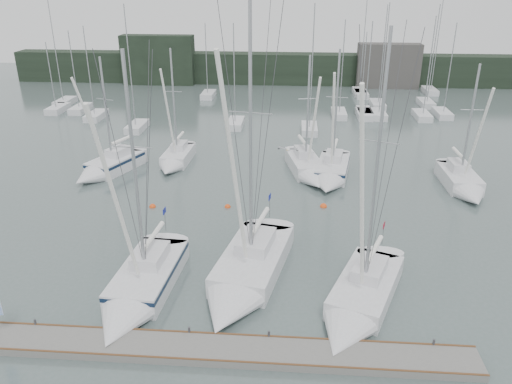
# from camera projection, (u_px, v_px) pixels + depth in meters

# --- Properties ---
(ground) EXTENTS (160.00, 160.00, 0.00)m
(ground) POSITION_uv_depth(u_px,v_px,m) (238.00, 294.00, 28.75)
(ground) COLOR #4E5F5B
(ground) RESTS_ON ground
(dock) EXTENTS (24.00, 2.00, 0.40)m
(dock) POSITION_uv_depth(u_px,v_px,m) (226.00, 350.00, 24.09)
(dock) COLOR #60605C
(dock) RESTS_ON ground
(far_treeline) EXTENTS (90.00, 4.00, 5.00)m
(far_treeline) POSITION_uv_depth(u_px,v_px,m) (278.00, 69.00, 84.50)
(far_treeline) COLOR black
(far_treeline) RESTS_ON ground
(far_building_left) EXTENTS (12.00, 3.00, 8.00)m
(far_building_left) POSITION_uv_depth(u_px,v_px,m) (158.00, 60.00, 83.48)
(far_building_left) COLOR black
(far_building_left) RESTS_ON ground
(far_building_right) EXTENTS (10.00, 3.00, 7.00)m
(far_building_right) POSITION_uv_depth(u_px,v_px,m) (388.00, 66.00, 81.00)
(far_building_right) COLOR #42403D
(far_building_right) RESTS_ON ground
(mast_forest) EXTENTS (55.55, 27.90, 14.42)m
(mast_forest) POSITION_uv_depth(u_px,v_px,m) (289.00, 108.00, 67.53)
(mast_forest) COLOR silver
(mast_forest) RESTS_ON ground
(sailboat_near_left) EXTENTS (3.67, 10.09, 14.67)m
(sailboat_near_left) POSITION_uv_depth(u_px,v_px,m) (138.00, 292.00, 27.79)
(sailboat_near_left) COLOR silver
(sailboat_near_left) RESTS_ON ground
(sailboat_near_center) EXTENTS (5.49, 11.39, 17.21)m
(sailboat_near_center) POSITION_uv_depth(u_px,v_px,m) (242.00, 281.00, 28.83)
(sailboat_near_center) COLOR silver
(sailboat_near_center) RESTS_ON ground
(sailboat_near_right) EXTENTS (6.14, 9.79, 15.81)m
(sailboat_near_right) POSITION_uv_depth(u_px,v_px,m) (357.00, 306.00, 26.72)
(sailboat_near_right) COLOR silver
(sailboat_near_right) RESTS_ON ground
(sailboat_mid_a) EXTENTS (5.40, 8.29, 11.37)m
(sailboat_mid_a) POSITION_uv_depth(u_px,v_px,m) (106.00, 168.00, 45.81)
(sailboat_mid_a) COLOR silver
(sailboat_mid_a) RESTS_ON ground
(sailboat_mid_b) EXTENTS (2.63, 7.34, 11.66)m
(sailboat_mid_b) POSITION_uv_depth(u_px,v_px,m) (175.00, 161.00, 47.97)
(sailboat_mid_b) COLOR silver
(sailboat_mid_b) RESTS_ON ground
(sailboat_mid_c) EXTENTS (4.30, 8.61, 11.49)m
(sailboat_mid_c) POSITION_uv_depth(u_px,v_px,m) (308.00, 170.00, 45.42)
(sailboat_mid_c) COLOR silver
(sailboat_mid_c) RESTS_ON ground
(sailboat_mid_d) EXTENTS (4.05, 8.79, 12.19)m
(sailboat_mid_d) POSITION_uv_depth(u_px,v_px,m) (331.00, 174.00, 44.54)
(sailboat_mid_d) COLOR silver
(sailboat_mid_d) RESTS_ON ground
(sailboat_mid_e) EXTENTS (2.72, 8.01, 11.34)m
(sailboat_mid_e) POSITION_uv_depth(u_px,v_px,m) (464.00, 185.00, 42.19)
(sailboat_mid_e) COLOR silver
(sailboat_mid_e) RESTS_ON ground
(buoy_a) EXTENTS (0.49, 0.49, 0.49)m
(buoy_a) POSITION_uv_depth(u_px,v_px,m) (228.00, 207.00, 39.55)
(buoy_a) COLOR #E74914
(buoy_a) RESTS_ON ground
(buoy_b) EXTENTS (0.56, 0.56, 0.56)m
(buoy_b) POSITION_uv_depth(u_px,v_px,m) (323.00, 207.00, 39.62)
(buoy_b) COLOR #E74914
(buoy_b) RESTS_ON ground
(buoy_c) EXTENTS (0.53, 0.53, 0.53)m
(buoy_c) POSITION_uv_depth(u_px,v_px,m) (153.00, 207.00, 39.57)
(buoy_c) COLOR #E74914
(buoy_c) RESTS_ON ground
(seagull) EXTENTS (0.96, 0.45, 0.19)m
(seagull) POSITION_uv_depth(u_px,v_px,m) (288.00, 149.00, 24.81)
(seagull) COLOR silver
(seagull) RESTS_ON ground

